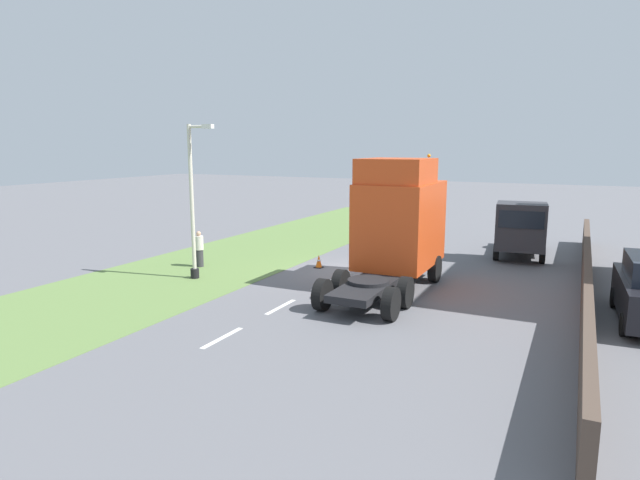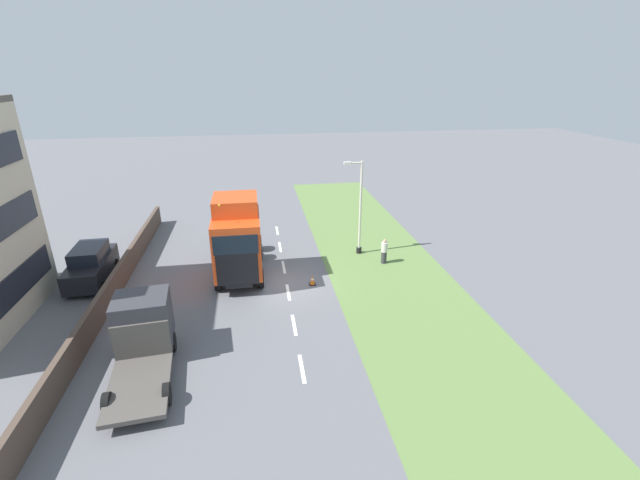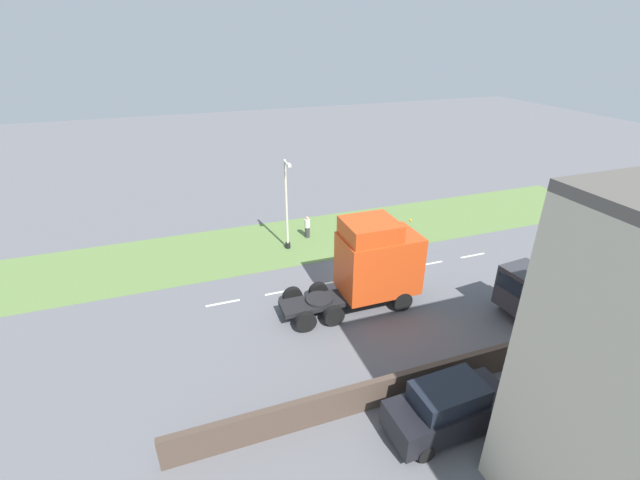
{
  "view_description": "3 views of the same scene",
  "coord_description": "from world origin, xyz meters",
  "views": [
    {
      "loc": [
        8.61,
        -20.14,
        5.23
      ],
      "look_at": [
        -1.54,
        0.6,
        1.15
      ],
      "focal_mm": 30.0,
      "sensor_mm": 36.0,
      "label": 1
    },
    {
      "loc": [
        1.45,
        21.25,
        11.16
      ],
      "look_at": [
        -2.07,
        -1.21,
        2.08
      ],
      "focal_mm": 24.0,
      "sensor_mm": 36.0,
      "label": 2
    },
    {
      "loc": [
        19.62,
        -10.16,
        13.1
      ],
      "look_at": [
        -1.68,
        -2.59,
        1.97
      ],
      "focal_mm": 24.0,
      "sensor_mm": 36.0,
      "label": 3
    }
  ],
  "objects": [
    {
      "name": "ground_plane",
      "position": [
        0.0,
        0.0,
        0.0
      ],
      "size": [
        120.0,
        120.0,
        0.0
      ],
      "primitive_type": "plane",
      "color": "slate",
      "rests_on": "ground"
    },
    {
      "name": "grass_verge",
      "position": [
        -6.0,
        0.0,
        0.01
      ],
      "size": [
        7.0,
        44.0,
        0.01
      ],
      "color": "#607F42",
      "rests_on": "ground"
    },
    {
      "name": "lane_markings",
      "position": [
        0.0,
        -0.7,
        0.0
      ],
      "size": [
        0.16,
        17.8,
        0.0
      ],
      "color": "white",
      "rests_on": "ground"
    },
    {
      "name": "boundary_wall",
      "position": [
        9.0,
        0.0,
        0.66
      ],
      "size": [
        0.25,
        24.0,
        1.32
      ],
      "color": "#4C3D33",
      "rests_on": "ground"
    },
    {
      "name": "lorry_cab",
      "position": [
        2.56,
        -1.18,
        2.41
      ],
      "size": [
        2.66,
        7.27,
        4.92
      ],
      "rotation": [
        0.0,
        0.0,
        -0.0
      ],
      "color": "black",
      "rests_on": "ground"
    },
    {
      "name": "flatbed_truck",
      "position": [
        6.23,
        5.76,
        1.42
      ],
      "size": [
        2.64,
        5.61,
        2.7
      ],
      "rotation": [
        0.0,
        0.0,
        3.24
      ],
      "color": "#333338",
      "rests_on": "ground"
    },
    {
      "name": "lamp_post",
      "position": [
        -4.94,
        -3.68,
        2.75
      ],
      "size": [
        1.29,
        0.34,
        6.05
      ],
      "color": "black",
      "rests_on": "ground"
    },
    {
      "name": "pedestrian",
      "position": [
        -6.17,
        -1.93,
        0.77
      ],
      "size": [
        0.39,
        0.39,
        1.58
      ],
      "color": "#333338",
      "rests_on": "ground"
    },
    {
      "name": "traffic_cone_lead",
      "position": [
        -1.41,
        0.22,
        0.28
      ],
      "size": [
        0.36,
        0.36,
        0.58
      ],
      "color": "black",
      "rests_on": "ground"
    }
  ]
}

